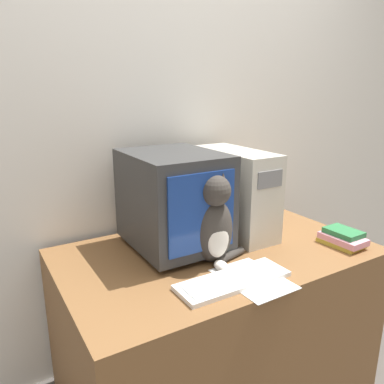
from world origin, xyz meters
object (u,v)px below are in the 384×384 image
(computer_tower, at_px, (235,192))
(keyboard, at_px, (233,280))
(crt_monitor, at_px, (174,200))
(book_stack, at_px, (343,238))
(pen, at_px, (194,281))
(cat, at_px, (214,224))

(computer_tower, distance_m, keyboard, 0.56)
(crt_monitor, distance_m, book_stack, 0.80)
(keyboard, bearing_deg, pen, 147.05)
(cat, bearing_deg, keyboard, -91.55)
(crt_monitor, height_order, computer_tower, crt_monitor)
(crt_monitor, height_order, pen, crt_monitor)
(crt_monitor, distance_m, computer_tower, 0.35)
(book_stack, height_order, pen, book_stack)
(cat, height_order, pen, cat)
(crt_monitor, relative_size, keyboard, 1.06)
(computer_tower, distance_m, cat, 0.37)
(computer_tower, relative_size, pen, 3.04)
(book_stack, bearing_deg, keyboard, -178.16)
(crt_monitor, distance_m, keyboard, 0.46)
(keyboard, height_order, pen, keyboard)
(computer_tower, relative_size, keyboard, 1.08)
(pen, bearing_deg, cat, 33.53)
(pen, bearing_deg, keyboard, -32.95)
(crt_monitor, xyz_separation_m, keyboard, (0.03, -0.40, -0.22))
(computer_tower, xyz_separation_m, cat, (-0.29, -0.23, -0.04))
(computer_tower, height_order, book_stack, computer_tower)
(cat, bearing_deg, crt_monitor, 115.25)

